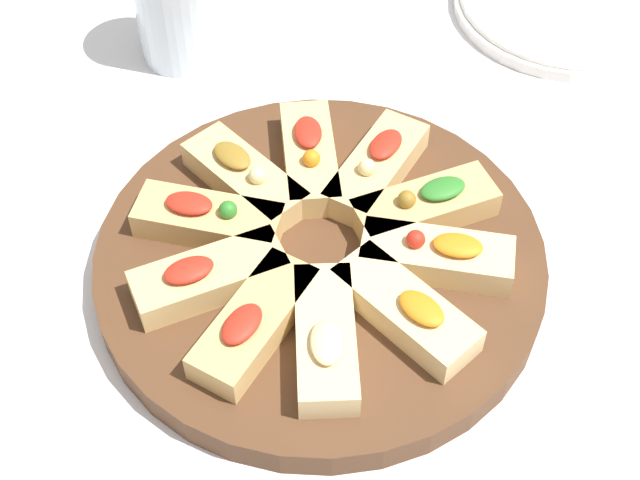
# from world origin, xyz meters

# --- Properties ---
(ground_plane) EXTENTS (3.00, 3.00, 0.00)m
(ground_plane) POSITION_xyz_m (0.00, 0.00, 0.00)
(ground_plane) COLOR white
(serving_board) EXTENTS (0.30, 0.30, 0.02)m
(serving_board) POSITION_xyz_m (0.00, 0.00, 0.01)
(serving_board) COLOR #51331E
(serving_board) RESTS_ON ground_plane
(focaccia_slice_0) EXTENTS (0.10, 0.08, 0.03)m
(focaccia_slice_0) POSITION_xyz_m (-0.06, -0.04, 0.03)
(focaccia_slice_0) COLOR #E5C689
(focaccia_slice_0) RESTS_ON serving_board
(focaccia_slice_1) EXTENTS (0.06, 0.10, 0.03)m
(focaccia_slice_1) POSITION_xyz_m (-0.02, -0.08, 0.03)
(focaccia_slice_1) COLOR #E5C689
(focaccia_slice_1) RESTS_ON serving_board
(focaccia_slice_2) EXTENTS (0.07, 0.10, 0.03)m
(focaccia_slice_2) POSITION_xyz_m (0.03, -0.07, 0.03)
(focaccia_slice_2) COLOR #E5C689
(focaccia_slice_2) RESTS_ON serving_board
(focaccia_slice_3) EXTENTS (0.10, 0.09, 0.03)m
(focaccia_slice_3) POSITION_xyz_m (0.06, -0.05, 0.03)
(focaccia_slice_3) COLOR tan
(focaccia_slice_3) RESTS_ON serving_board
(focaccia_slice_4) EXTENTS (0.10, 0.04, 0.03)m
(focaccia_slice_4) POSITION_xyz_m (0.08, 0.00, 0.03)
(focaccia_slice_4) COLOR #DBB775
(focaccia_slice_4) RESTS_ON serving_board
(focaccia_slice_5) EXTENTS (0.10, 0.09, 0.03)m
(focaccia_slice_5) POSITION_xyz_m (0.06, 0.05, 0.03)
(focaccia_slice_5) COLOR #DBB775
(focaccia_slice_5) RESTS_ON serving_board
(focaccia_slice_6) EXTENTS (0.06, 0.10, 0.03)m
(focaccia_slice_6) POSITION_xyz_m (0.02, 0.07, 0.03)
(focaccia_slice_6) COLOR #DBB775
(focaccia_slice_6) RESTS_ON serving_board
(focaccia_slice_7) EXTENTS (0.06, 0.10, 0.03)m
(focaccia_slice_7) POSITION_xyz_m (-0.02, 0.07, 0.03)
(focaccia_slice_7) COLOR tan
(focaccia_slice_7) RESTS_ON serving_board
(focaccia_slice_8) EXTENTS (0.10, 0.09, 0.03)m
(focaccia_slice_8) POSITION_xyz_m (-0.06, 0.04, 0.03)
(focaccia_slice_8) COLOR #DBB775
(focaccia_slice_8) RESTS_ON serving_board
(focaccia_slice_9) EXTENTS (0.10, 0.04, 0.03)m
(focaccia_slice_9) POSITION_xyz_m (-0.08, -0.00, 0.03)
(focaccia_slice_9) COLOR tan
(focaccia_slice_9) RESTS_ON serving_board
(plate_right) EXTENTS (0.20, 0.20, 0.02)m
(plate_right) POSITION_xyz_m (0.37, -0.04, 0.01)
(plate_right) COLOR white
(plate_right) RESTS_ON ground_plane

